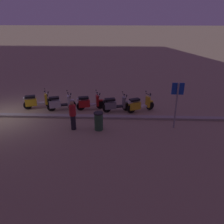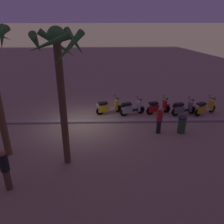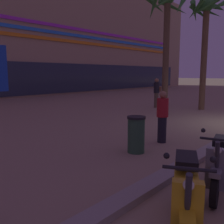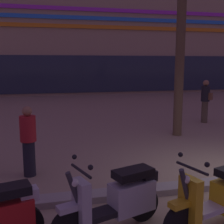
{
  "view_description": "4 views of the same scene",
  "coord_description": "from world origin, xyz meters",
  "px_view_note": "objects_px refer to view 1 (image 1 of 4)",
  "views": [
    {
      "loc": [
        -6.86,
        11.75,
        5.54
      ],
      "look_at": [
        -6.45,
        1.63,
        1.13
      ],
      "focal_mm": 36.84,
      "sensor_mm": 36.0,
      "label": 1
    },
    {
      "loc": [
        -1.54,
        12.99,
        6.53
      ],
      "look_at": [
        -1.85,
        0.82,
        1.1
      ],
      "focal_mm": 37.8,
      "sensor_mm": 36.0,
      "label": 2
    },
    {
      "loc": [
        -11.03,
        -2.46,
        2.03
      ],
      "look_at": [
        -6.04,
        1.9,
        1.04
      ],
      "focal_mm": 41.05,
      "sensor_mm": 36.0,
      "label": 3
    },
    {
      "loc": [
        -4.09,
        -4.97,
        2.42
      ],
      "look_at": [
        -2.08,
        3.61,
        0.94
      ],
      "focal_mm": 46.69,
      "sensor_mm": 36.0,
      "label": 4
    }
  ],
  "objects_px": {
    "pedestrian_strolling_near_curb": "(73,115)",
    "scooter_yellow_tail_end": "(139,105)",
    "scooter_silver_far_back": "(59,103)",
    "scooter_yellow_mid_centre": "(36,101)",
    "scooter_red_lead_nearest": "(88,103)",
    "scooter_grey_second_in_line": "(114,104)",
    "crossing_sign": "(177,100)",
    "litter_bin": "(99,121)"
  },
  "relations": [
    {
      "from": "scooter_silver_far_back",
      "to": "litter_bin",
      "type": "distance_m",
      "value": 3.61
    },
    {
      "from": "scooter_yellow_tail_end",
      "to": "crossing_sign",
      "type": "bearing_deg",
      "value": 130.59
    },
    {
      "from": "pedestrian_strolling_near_curb",
      "to": "scooter_silver_far_back",
      "type": "bearing_deg",
      "value": -61.21
    },
    {
      "from": "scooter_grey_second_in_line",
      "to": "scooter_red_lead_nearest",
      "type": "distance_m",
      "value": 1.63
    },
    {
      "from": "scooter_grey_second_in_line",
      "to": "pedestrian_strolling_near_curb",
      "type": "bearing_deg",
      "value": 49.18
    },
    {
      "from": "pedestrian_strolling_near_curb",
      "to": "scooter_yellow_tail_end",
      "type": "bearing_deg",
      "value": -145.56
    },
    {
      "from": "scooter_yellow_tail_end",
      "to": "crossing_sign",
      "type": "relative_size",
      "value": 0.7
    },
    {
      "from": "scooter_red_lead_nearest",
      "to": "pedestrian_strolling_near_curb",
      "type": "bearing_deg",
      "value": 80.89
    },
    {
      "from": "scooter_red_lead_nearest",
      "to": "scooter_silver_far_back",
      "type": "relative_size",
      "value": 1.0
    },
    {
      "from": "scooter_red_lead_nearest",
      "to": "crossing_sign",
      "type": "distance_m",
      "value": 5.36
    },
    {
      "from": "scooter_yellow_tail_end",
      "to": "scooter_red_lead_nearest",
      "type": "relative_size",
      "value": 0.99
    },
    {
      "from": "scooter_yellow_tail_end",
      "to": "pedestrian_strolling_near_curb",
      "type": "xyz_separation_m",
      "value": [
        3.49,
        2.39,
        0.33
      ]
    },
    {
      "from": "crossing_sign",
      "to": "scooter_yellow_tail_end",
      "type": "bearing_deg",
      "value": -49.41
    },
    {
      "from": "crossing_sign",
      "to": "pedestrian_strolling_near_curb",
      "type": "bearing_deg",
      "value": 4.44
    },
    {
      "from": "scooter_grey_second_in_line",
      "to": "pedestrian_strolling_near_curb",
      "type": "xyz_separation_m",
      "value": [
        2.03,
        2.35,
        0.34
      ]
    },
    {
      "from": "scooter_grey_second_in_line",
      "to": "crossing_sign",
      "type": "distance_m",
      "value": 3.86
    },
    {
      "from": "scooter_grey_second_in_line",
      "to": "scooter_yellow_mid_centre",
      "type": "height_order",
      "value": "same"
    },
    {
      "from": "scooter_yellow_tail_end",
      "to": "litter_bin",
      "type": "distance_m",
      "value": 3.24
    },
    {
      "from": "crossing_sign",
      "to": "scooter_silver_far_back",
      "type": "bearing_deg",
      "value": -17.4
    },
    {
      "from": "scooter_red_lead_nearest",
      "to": "litter_bin",
      "type": "xyz_separation_m",
      "value": [
        -0.88,
        2.61,
        0.03
      ]
    },
    {
      "from": "scooter_red_lead_nearest",
      "to": "litter_bin",
      "type": "bearing_deg",
      "value": 108.76
    },
    {
      "from": "scooter_silver_far_back",
      "to": "pedestrian_strolling_near_curb",
      "type": "relative_size",
      "value": 1.11
    },
    {
      "from": "scooter_silver_far_back",
      "to": "scooter_yellow_mid_centre",
      "type": "xyz_separation_m",
      "value": [
        1.52,
        -0.24,
        -0.01
      ]
    },
    {
      "from": "scooter_silver_far_back",
      "to": "crossing_sign",
      "type": "distance_m",
      "value": 6.93
    },
    {
      "from": "scooter_yellow_mid_centre",
      "to": "crossing_sign",
      "type": "height_order",
      "value": "crossing_sign"
    },
    {
      "from": "scooter_red_lead_nearest",
      "to": "pedestrian_strolling_near_curb",
      "type": "xyz_separation_m",
      "value": [
        0.42,
        2.6,
        0.34
      ]
    },
    {
      "from": "scooter_yellow_mid_centre",
      "to": "crossing_sign",
      "type": "bearing_deg",
      "value": 164.17
    },
    {
      "from": "scooter_silver_far_back",
      "to": "scooter_yellow_mid_centre",
      "type": "relative_size",
      "value": 0.95
    },
    {
      "from": "scooter_yellow_tail_end",
      "to": "scooter_grey_second_in_line",
      "type": "relative_size",
      "value": 0.98
    },
    {
      "from": "scooter_yellow_mid_centre",
      "to": "litter_bin",
      "type": "relative_size",
      "value": 1.87
    },
    {
      "from": "scooter_yellow_tail_end",
      "to": "scooter_silver_far_back",
      "type": "height_order",
      "value": "same"
    },
    {
      "from": "scooter_yellow_mid_centre",
      "to": "scooter_yellow_tail_end",
      "type": "bearing_deg",
      "value": 177.32
    },
    {
      "from": "scooter_grey_second_in_line",
      "to": "scooter_silver_far_back",
      "type": "distance_m",
      "value": 3.38
    },
    {
      "from": "scooter_red_lead_nearest",
      "to": "crossing_sign",
      "type": "height_order",
      "value": "crossing_sign"
    },
    {
      "from": "scooter_yellow_tail_end",
      "to": "litter_bin",
      "type": "xyz_separation_m",
      "value": [
        2.19,
        2.4,
        0.02
      ]
    },
    {
      "from": "scooter_silver_far_back",
      "to": "litter_bin",
      "type": "height_order",
      "value": "scooter_silver_far_back"
    },
    {
      "from": "scooter_red_lead_nearest",
      "to": "scooter_silver_far_back",
      "type": "distance_m",
      "value": 1.77
    },
    {
      "from": "scooter_grey_second_in_line",
      "to": "scooter_yellow_mid_centre",
      "type": "distance_m",
      "value": 4.92
    },
    {
      "from": "crossing_sign",
      "to": "pedestrian_strolling_near_curb",
      "type": "distance_m",
      "value": 5.25
    },
    {
      "from": "scooter_red_lead_nearest",
      "to": "litter_bin",
      "type": "height_order",
      "value": "scooter_red_lead_nearest"
    },
    {
      "from": "scooter_red_lead_nearest",
      "to": "scooter_grey_second_in_line",
      "type": "bearing_deg",
      "value": 171.29
    },
    {
      "from": "crossing_sign",
      "to": "scooter_grey_second_in_line",
      "type": "bearing_deg",
      "value": -31.71
    }
  ]
}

